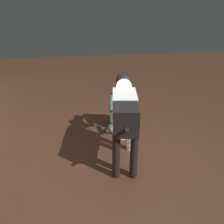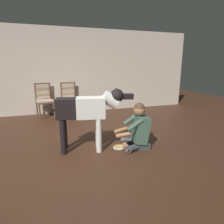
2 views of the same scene
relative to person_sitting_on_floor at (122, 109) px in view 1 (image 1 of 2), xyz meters
The scene contains 4 objects.
ground_plane 1.07m from the person_sitting_on_floor, behind, with size 14.77×14.77×0.00m, color #44271A.
person_sitting_on_floor is the anchor object (origin of this frame).
large_dog 0.98m from the person_sitting_on_floor, 169.93° to the left, with size 1.48×0.44×1.12m.
hot_dog_on_plate 0.47m from the person_sitting_on_floor, 169.93° to the left, with size 0.20×0.20×0.06m.
Camera 1 is at (-2.61, 0.72, 2.02)m, focal length 37.53 mm.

